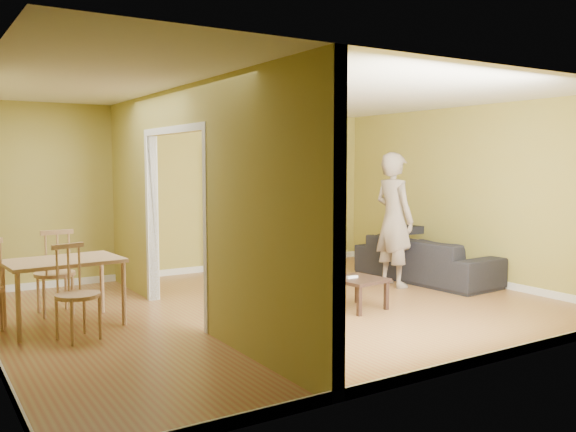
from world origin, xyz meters
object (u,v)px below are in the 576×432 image
(person, at_px, (394,208))
(chair_near, at_px, (78,292))
(sofa, at_px, (426,252))
(bookshelf, at_px, (232,208))
(dining_table, at_px, (63,266))
(chair_far, at_px, (55,271))
(coffee_table, at_px, (358,283))

(person, xyz_separation_m, chair_near, (-4.48, -0.36, -0.64))
(sofa, distance_m, chair_near, 5.16)
(bookshelf, xyz_separation_m, dining_table, (-3.08, -2.08, -0.38))
(chair_near, xyz_separation_m, chair_far, (0.02, 1.21, 0.03))
(dining_table, bearing_deg, sofa, -2.40)
(dining_table, bearing_deg, chair_far, 87.38)
(person, height_order, coffee_table, person)
(chair_far, bearing_deg, bookshelf, -155.90)
(chair_near, relative_size, chair_far, 0.95)
(coffee_table, bearing_deg, chair_near, 171.41)
(sofa, height_order, coffee_table, sofa)
(person, height_order, chair_near, person)
(person, bearing_deg, bookshelf, 31.37)
(bookshelf, bearing_deg, chair_far, -154.30)
(person, height_order, chair_far, person)
(dining_table, bearing_deg, bookshelf, 34.02)
(chair_far, bearing_deg, coffee_table, 150.19)
(coffee_table, distance_m, chair_far, 3.58)
(chair_near, height_order, chair_far, chair_far)
(person, relative_size, chair_near, 2.34)
(bookshelf, bearing_deg, sofa, -48.04)
(dining_table, relative_size, chair_near, 1.22)
(bookshelf, relative_size, chair_near, 2.14)
(bookshelf, distance_m, coffee_table, 3.24)
(sofa, relative_size, chair_near, 2.33)
(bookshelf, bearing_deg, person, -58.99)
(bookshelf, height_order, chair_near, bookshelf)
(coffee_table, relative_size, dining_table, 0.49)
(person, distance_m, chair_near, 4.53)
(bookshelf, relative_size, dining_table, 1.76)
(sofa, distance_m, dining_table, 5.16)
(sofa, relative_size, coffee_table, 3.93)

